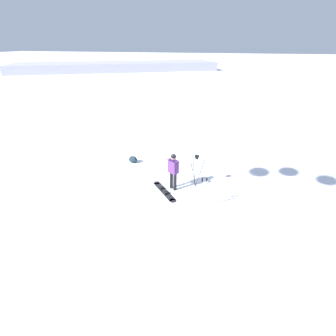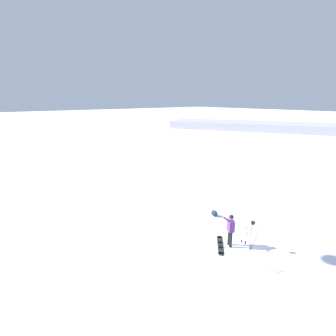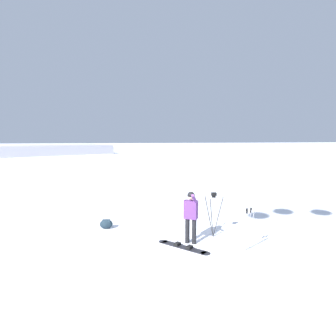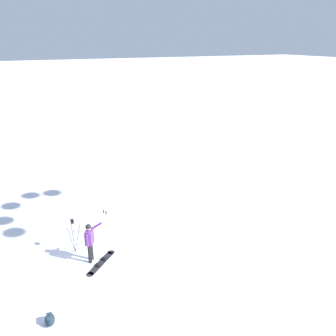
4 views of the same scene
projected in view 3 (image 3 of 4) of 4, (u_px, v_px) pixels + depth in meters
The scene contains 6 objects.
ground_plane at pixel (172, 242), 9.22m from camera, with size 300.00×300.00×0.00m, color white.
snowboarder at pixel (191, 212), 8.98m from camera, with size 0.76×0.48×1.67m.
snowboard at pixel (183, 247), 8.74m from camera, with size 1.41×1.33×0.10m.
gear_bag_large at pixel (106, 224), 10.52m from camera, with size 0.33×0.48×0.34m.
camera_tripod at pixel (213, 206), 9.57m from camera, with size 0.54×0.58×1.50m.
ski_poles at pixel (248, 224), 8.24m from camera, with size 0.36×0.31×1.30m.
Camera 3 is at (8.76, -1.64, 3.33)m, focal length 30.94 mm.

